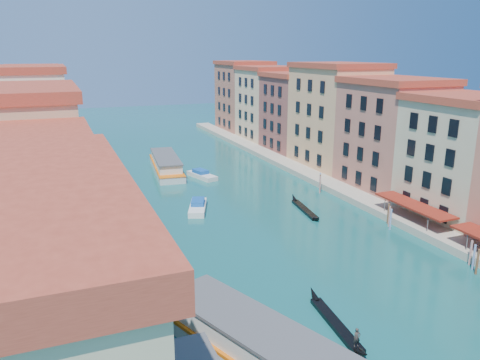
% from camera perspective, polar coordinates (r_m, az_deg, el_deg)
% --- Properties ---
extents(left_bank_palazzos, '(12.80, 128.40, 21.00)m').
position_cam_1_polar(left_bank_palazzos, '(74.02, -24.61, 3.62)').
color(left_bank_palazzos, tan).
rests_on(left_bank_palazzos, ground).
extents(right_bank_palazzos, '(12.80, 128.40, 21.00)m').
position_cam_1_polar(right_bank_palazzos, '(90.49, 13.62, 6.52)').
color(right_bank_palazzos, '#AF5D41').
rests_on(right_bank_palazzos, ground).
extents(quay, '(4.00, 140.00, 1.00)m').
position_cam_1_polar(quay, '(88.06, 8.97, 0.37)').
color(quay, '#B0A88E').
rests_on(quay, ground).
extents(mooring_poles_right, '(1.44, 54.24, 3.20)m').
position_cam_1_polar(mooring_poles_right, '(59.13, 24.60, -7.63)').
color(mooring_poles_right, brown).
rests_on(mooring_poles_right, ground).
extents(vaporetto_near, '(12.97, 22.81, 3.35)m').
position_cam_1_polar(vaporetto_near, '(37.32, 2.48, -19.79)').
color(vaporetto_near, silver).
rests_on(vaporetto_near, ground).
extents(vaporetto_far, '(6.97, 21.30, 3.11)m').
position_cam_1_polar(vaporetto_far, '(94.28, -9.01, 1.93)').
color(vaporetto_far, silver).
rests_on(vaporetto_far, ground).
extents(gondola_fore, '(2.05, 11.13, 2.22)m').
position_cam_1_polar(gondola_fore, '(43.07, 11.60, -16.65)').
color(gondola_fore, black).
rests_on(gondola_fore, ground).
extents(gondola_far, '(2.49, 11.36, 1.61)m').
position_cam_1_polar(gondola_far, '(70.83, 7.82, -3.44)').
color(gondola_far, black).
rests_on(gondola_far, ground).
extents(motorboat_mid, '(4.75, 7.70, 1.52)m').
position_cam_1_polar(motorboat_mid, '(70.57, -5.17, -3.20)').
color(motorboat_mid, white).
rests_on(motorboat_mid, ground).
extents(motorboat_far, '(4.23, 7.61, 1.50)m').
position_cam_1_polar(motorboat_far, '(88.50, -4.69, 0.65)').
color(motorboat_far, silver).
rests_on(motorboat_far, ground).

